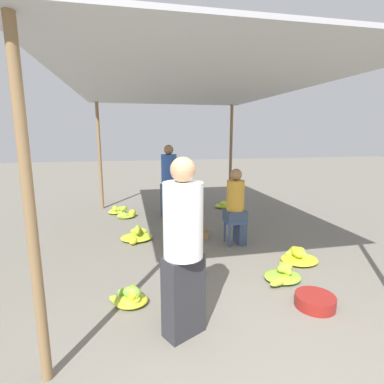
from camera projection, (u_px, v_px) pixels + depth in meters
The scene contains 18 objects.
ground_plane at pixel (267, 371), 2.44m from camera, with size 40.00×40.00×0.00m, color slate.
canopy_post_front_left at pixel (30, 216), 2.12m from camera, with size 0.08×0.08×2.67m, color olive.
canopy_post_back_left at pixel (100, 157), 7.53m from camera, with size 0.08×0.08×2.67m, color olive.
canopy_post_back_right at pixel (231, 155), 8.24m from camera, with size 0.08×0.08×2.67m, color olive.
canopy_tarp at pixel (190, 86), 4.92m from camera, with size 3.87×6.04×0.04m, color #B2B2B7.
vendor_foreground at pixel (183, 247), 2.74m from camera, with size 0.49×0.49×1.71m.
stool at pixel (235, 225), 5.22m from camera, with size 0.34×0.34×0.43m.
vendor_seated at pixel (236, 205), 5.15m from camera, with size 0.35×0.35×1.33m.
basin_black at pixel (315, 301), 3.35m from camera, with size 0.44×0.44×0.14m.
banana_pile_left_0 at pixel (136, 236), 5.44m from camera, with size 0.58×0.59×0.28m.
banana_pile_left_1 at pixel (130, 297), 3.38m from camera, with size 0.47×0.40×0.24m.
banana_pile_left_2 at pixel (117, 211), 7.24m from camera, with size 0.42×0.46×0.20m.
banana_pile_left_3 at pixel (126, 214), 6.87m from camera, with size 0.47×0.35×0.28m.
banana_pile_right_0 at pixel (283, 275), 3.93m from camera, with size 0.54×0.48×0.23m.
banana_pile_right_1 at pixel (298, 256), 4.53m from camera, with size 0.56×0.53×0.26m.
banana_pile_right_2 at pixel (225, 205), 7.81m from camera, with size 0.52×0.53×0.18m.
crate_near at pixel (193, 232), 5.62m from camera, with size 0.48×0.48×0.17m.
shopper_walking_mid at pixel (169, 180), 6.88m from camera, with size 0.46×0.46×1.66m.
Camera 1 is at (-1.04, -1.94, 1.91)m, focal length 28.00 mm.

